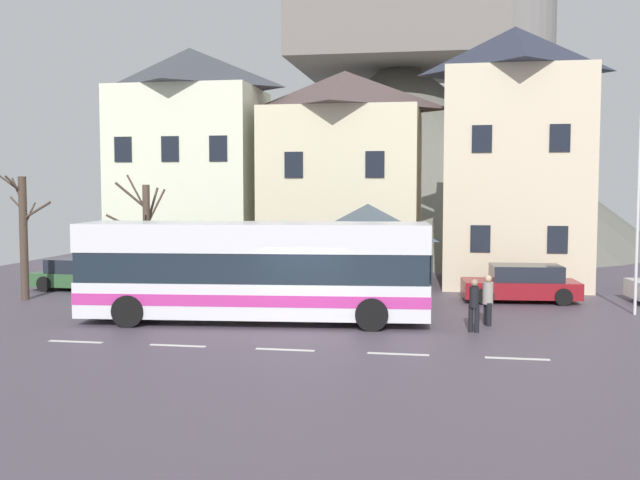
% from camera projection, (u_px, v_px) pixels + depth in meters
% --- Properties ---
extents(ground_plane, '(40.00, 60.00, 0.07)m').
position_uv_depth(ground_plane, '(304.00, 331.00, 22.08)').
color(ground_plane, '#514754').
extents(townhouse_00, '(6.54, 5.21, 10.81)m').
position_uv_depth(townhouse_00, '(191.00, 164.00, 34.36)').
color(townhouse_00, silver).
rests_on(townhouse_00, ground_plane).
extents(townhouse_01, '(6.89, 6.49, 9.66)m').
position_uv_depth(townhouse_01, '(344.00, 176.00, 33.82)').
color(townhouse_01, beige).
rests_on(townhouse_01, ground_plane).
extents(townhouse_02, '(6.07, 6.28, 11.36)m').
position_uv_depth(townhouse_02, '(513.00, 157.00, 32.38)').
color(townhouse_02, beige).
rests_on(townhouse_02, ground_plane).
extents(hilltop_castle, '(37.04, 37.04, 24.01)m').
position_uv_depth(hilltop_castle, '(402.00, 137.00, 54.77)').
color(hilltop_castle, '#636258').
rests_on(hilltop_castle, ground_plane).
extents(transit_bus, '(11.27, 3.57, 3.19)m').
position_uv_depth(transit_bus, '(255.00, 272.00, 23.36)').
color(transit_bus, silver).
rests_on(transit_bus, ground_plane).
extents(bus_shelter, '(3.60, 3.60, 3.73)m').
position_uv_depth(bus_shelter, '(368.00, 223.00, 26.07)').
color(bus_shelter, '#473D33').
rests_on(bus_shelter, ground_plane).
extents(parked_car_00, '(4.40, 2.26, 1.39)m').
position_uv_depth(parked_car_00, '(522.00, 284.00, 27.62)').
color(parked_car_00, maroon).
rests_on(parked_car_00, ground_plane).
extents(parked_car_01, '(4.53, 2.03, 1.32)m').
position_uv_depth(parked_car_01, '(85.00, 275.00, 30.74)').
color(parked_car_01, '#325B34').
rests_on(parked_car_01, ground_plane).
extents(pedestrian_00, '(0.32, 0.28, 1.60)m').
position_uv_depth(pedestrian_00, '(474.00, 304.00, 21.71)').
color(pedestrian_00, black).
rests_on(pedestrian_00, ground_plane).
extents(pedestrian_01, '(0.33, 0.38, 1.58)m').
position_uv_depth(pedestrian_01, '(488.00, 299.00, 22.82)').
color(pedestrian_01, black).
rests_on(pedestrian_01, ground_plane).
extents(pedestrian_02, '(0.31, 0.31, 1.55)m').
position_uv_depth(pedestrian_02, '(382.00, 291.00, 24.34)').
color(pedestrian_02, '#2D2D38').
rests_on(pedestrian_02, ground_plane).
extents(public_bench, '(1.78, 0.48, 0.87)m').
position_uv_depth(public_bench, '(351.00, 285.00, 28.72)').
color(public_bench, brown).
rests_on(public_bench, ground_plane).
extents(bare_tree_00, '(1.75, 1.92, 4.77)m').
position_uv_depth(bare_tree_00, '(146.00, 241.00, 25.93)').
color(bare_tree_00, '#47382D').
rests_on(bare_tree_00, ground_plane).
extents(bare_tree_01, '(2.21, 1.28, 5.01)m').
position_uv_depth(bare_tree_01, '(24.00, 235.00, 27.96)').
color(bare_tree_01, '#47382D').
rests_on(bare_tree_01, ground_plane).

